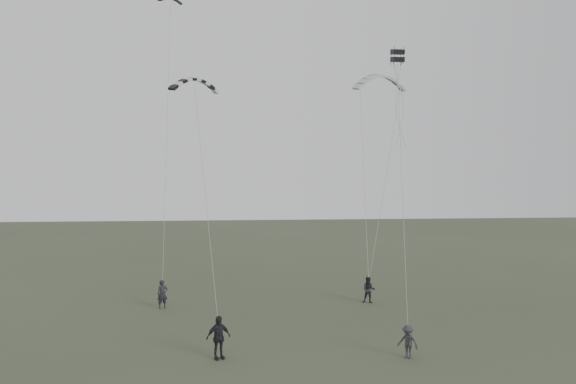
{
  "coord_description": "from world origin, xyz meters",
  "views": [
    {
      "loc": [
        -1.66,
        -26.98,
        8.23
      ],
      "look_at": [
        1.39,
        5.21,
        7.1
      ],
      "focal_mm": 35.0,
      "sensor_mm": 36.0,
      "label": 1
    }
  ],
  "objects": [
    {
      "name": "kite_pale_large",
      "position": [
        8.65,
        12.29,
        15.1
      ],
      "size": [
        4.02,
        1.86,
        1.76
      ],
      "primitive_type": null,
      "rotation": [
        0.24,
        0.0,
        0.17
      ],
      "color": "#B5B7BB",
      "rests_on": "flyer_right"
    },
    {
      "name": "flyer_far",
      "position": [
        5.93,
        -3.06,
        0.74
      ],
      "size": [
        1.08,
        1.05,
        1.49
      ],
      "primitive_type": "imported",
      "rotation": [
        0.0,
        0.0,
        -0.73
      ],
      "color": "#2A2A30",
      "rests_on": "ground"
    },
    {
      "name": "ground",
      "position": [
        0.0,
        0.0,
        0.0
      ],
      "size": [
        140.0,
        140.0,
        0.0
      ],
      "primitive_type": "plane",
      "color": "#373F2A",
      "rests_on": "ground"
    },
    {
      "name": "flyer_right",
      "position": [
        6.72,
        7.48,
        0.82
      ],
      "size": [
        0.95,
        0.84,
        1.65
      ],
      "primitive_type": "imported",
      "rotation": [
        0.0,
        0.0,
        -0.31
      ],
      "color": "black",
      "rests_on": "ground"
    },
    {
      "name": "flyer_left",
      "position": [
        -6.06,
        7.28,
        0.86
      ],
      "size": [
        0.73,
        0.6,
        1.71
      ],
      "primitive_type": "imported",
      "rotation": [
        0.0,
        0.0,
        0.36
      ],
      "color": "black",
      "rests_on": "ground"
    },
    {
      "name": "kite_striped",
      "position": [
        -3.79,
        3.43,
        13.2
      ],
      "size": [
        2.79,
        1.99,
        1.19
      ],
      "primitive_type": null,
      "rotation": [
        0.19,
        0.0,
        0.47
      ],
      "color": "black",
      "rests_on": "flyer_center"
    },
    {
      "name": "kite_box",
      "position": [
        7.92,
        5.59,
        15.11
      ],
      "size": [
        0.73,
        0.83,
        0.83
      ],
      "primitive_type": null,
      "rotation": [
        0.17,
        0.0,
        0.08
      ],
      "color": "black",
      "rests_on": "flyer_far"
    },
    {
      "name": "flyer_center",
      "position": [
        -2.41,
        -2.33,
        0.96
      ],
      "size": [
        1.21,
        0.9,
        1.91
      ],
      "primitive_type": "imported",
      "rotation": [
        0.0,
        0.0,
        0.43
      ],
      "color": "black",
      "rests_on": "ground"
    }
  ]
}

